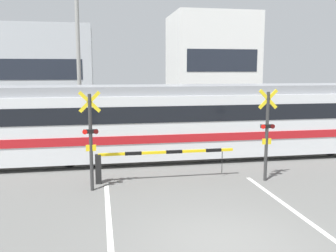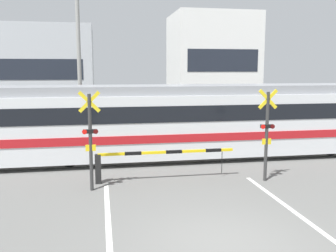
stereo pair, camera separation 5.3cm
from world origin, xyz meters
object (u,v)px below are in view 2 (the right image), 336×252
Objects in this scene: crossing_barrier_near at (141,159)px; crossing_barrier_far at (178,129)px; crossing_signal_right at (267,131)px; pedestrian at (142,117)px; commuter_train at (204,119)px; crossing_signal_left at (90,136)px.

crossing_barrier_near is 6.73m from crossing_barrier_far.
crossing_signal_right is 11.14m from pedestrian.
crossing_signal_right is at bearing -73.31° from commuter_train.
crossing_signal_right is (1.64, -6.92, 0.96)m from crossing_barrier_far.
pedestrian is at bearing 105.62° from commuter_train.
crossing_signal_left is at bearing -121.40° from crossing_barrier_far.
crossing_barrier_near is 1.00× the size of crossing_barrier_far.
commuter_train is 3.80× the size of crossing_barrier_near.
crossing_signal_left is 1.00× the size of crossing_signal_right.
crossing_barrier_near is 1.52× the size of crossing_signal_left.
pedestrian reaches higher than crossing_barrier_far.
crossing_signal_right is at bearing -76.67° from crossing_barrier_far.
commuter_train is at bearing 45.04° from crossing_barrier_near.
crossing_signal_right is at bearing -9.53° from crossing_barrier_near.
crossing_signal_left is (-4.23, -6.92, 0.96)m from crossing_barrier_far.
crossing_barrier_near is at bearing -112.59° from crossing_barrier_far.
crossing_barrier_far is 4.03m from pedestrian.
crossing_barrier_near is 10.04m from pedestrian.
crossing_signal_right is 1.89× the size of pedestrian.
pedestrian is at bearing 106.00° from crossing_signal_right.
commuter_train is 5.79× the size of crossing_signal_right.
crossing_signal_left is 5.87m from crossing_signal_right.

